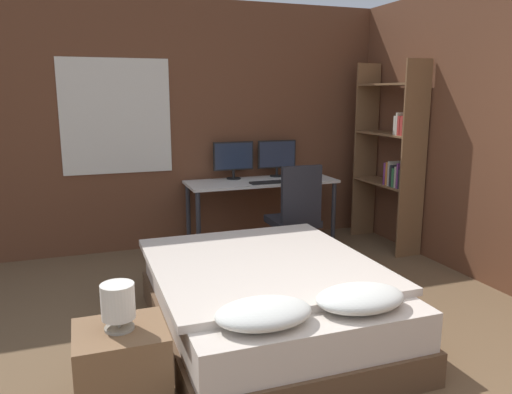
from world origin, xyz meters
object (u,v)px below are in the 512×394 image
Objects in this scene: bed at (267,301)px; bookshelf at (393,151)px; desk at (261,188)px; office_chair at (295,226)px; bedside_lamp at (118,303)px; monitor_left at (233,158)px; monitor_right at (277,156)px; nightstand at (122,370)px; computer_mouse at (291,180)px; keyboard at (268,182)px.

bed is 0.97× the size of bookshelf.
desk is 0.78m from office_chair.
bed is 1.24m from bedside_lamp.
office_chair reaches higher than desk.
monitor_right is (0.53, 0.00, 0.00)m from monitor_left.
nightstand is 0.29× the size of desk.
bedside_lamp is at bearing -124.31° from desk.
office_chair is 0.50× the size of bookshelf.
monitor_right is 1.11m from office_chair.
monitor_left is at bearing 155.47° from bookshelf.
monitor_right is 0.45× the size of office_chair.
bookshelf reaches higher than computer_mouse.
monitor_right is (2.03, 2.78, 0.37)m from bedside_lamp.
bedside_lamp is at bearing -152.54° from bed.
keyboard is 0.28m from computer_mouse.
keyboard reaches higher than bed.
office_chair is (0.09, -0.53, -0.36)m from keyboard.
computer_mouse reaches higher than bedside_lamp.
office_chair reaches higher than bed.
nightstand is at bearing -134.93° from office_chair.
computer_mouse is (2.04, 2.39, 0.14)m from bedside_lamp.
nightstand is 3.81m from bookshelf.
keyboard is at bearing 165.52° from bookshelf.
desk is 23.85× the size of computer_mouse.
bed is 1.19× the size of desk.
bookshelf is (1.60, -0.73, 0.09)m from monitor_left.
computer_mouse reaches higher than desk.
desk is at bearing 97.02° from office_chair.
monitor_right reaches higher than computer_mouse.
monitor_left reaches higher than desk.
computer_mouse is (0.28, -0.19, 0.11)m from desk.
bedside_lamp is at bearing -134.93° from office_chair.
bookshelf is (1.25, 0.19, 0.68)m from office_chair.
bedside_lamp is 0.15× the size of desk.
keyboard is at bearing -124.36° from monitor_right.
nightstand is 0.24× the size of bookshelf.
monitor_left is (1.50, 2.78, 0.76)m from nightstand.
nightstand is at bearing -130.52° from computer_mouse.
bed is 2.39m from monitor_left.
monitor_right is at bearing 36.42° from desk.
bed is 4.30× the size of monitor_right.
bed is 1.93× the size of office_chair.
monitor_left reaches higher than bedside_lamp.
monitor_left is at bearing 78.70° from bed.
nightstand is at bearing -90.00° from bedside_lamp.
monitor_right is at bearing 92.70° from computer_mouse.
desk is at bearing 158.15° from bookshelf.
desk is 4.35× the size of keyboard.
bed is 1.19m from nightstand.
bookshelf is at bearing 33.43° from nightstand.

